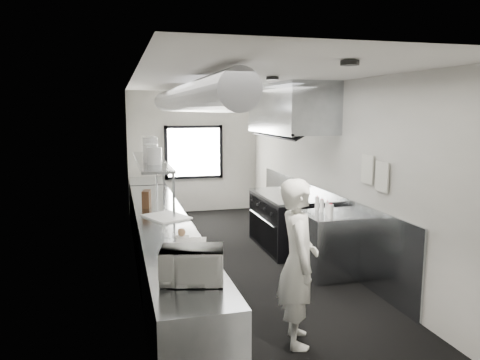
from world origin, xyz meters
TOP-DOWN VIEW (x-y plane):
  - floor at (0.00, 0.00)m, footprint 3.00×8.00m
  - ceiling at (0.00, 0.00)m, footprint 3.00×8.00m
  - wall_back at (0.00, 4.00)m, footprint 3.00×0.02m
  - wall_front at (0.00, -4.00)m, footprint 3.00×0.02m
  - wall_left at (-1.50, 0.00)m, footprint 0.02×8.00m
  - wall_right at (1.50, 0.00)m, footprint 0.02×8.00m
  - wall_cladding at (1.48, 0.30)m, footprint 0.03×5.50m
  - hvac_duct at (-0.70, 0.40)m, footprint 0.40×6.40m
  - service_window at (0.00, 3.96)m, footprint 1.36×0.05m
  - exhaust_hood at (1.10, 0.70)m, footprint 0.81×2.20m
  - prep_counter at (-1.15, -0.50)m, footprint 0.70×6.00m
  - pass_shelf at (-1.19, 1.00)m, footprint 0.45×3.00m
  - range at (1.04, 0.70)m, footprint 0.88×1.60m
  - bottle_station at (1.15, -0.70)m, footprint 0.65×0.80m
  - far_work_table at (-1.15, 3.20)m, footprint 0.70×1.20m
  - notice_sheet_a at (1.47, -1.20)m, footprint 0.02×0.28m
  - notice_sheet_b at (1.47, -1.55)m, footprint 0.02×0.28m
  - line_cook at (0.00, -2.44)m, footprint 0.54×0.70m
  - microwave at (-1.13, -2.80)m, footprint 0.57×0.48m
  - deli_tub_a at (-1.30, -2.47)m, footprint 0.18×0.18m
  - deli_tub_b at (-1.33, -2.40)m, footprint 0.15×0.15m
  - newspaper at (-0.97, -1.64)m, footprint 0.42×0.49m
  - small_plate at (-1.03, -1.37)m, footprint 0.21×0.21m
  - pastry at (-1.03, -1.37)m, footprint 0.10×0.10m
  - cutting_board at (-1.10, -0.32)m, footprint 0.69×0.76m
  - knife_block at (-1.31, 0.44)m, footprint 0.16×0.26m
  - plate_stack_a at (-1.19, 0.32)m, footprint 0.26×0.26m
  - plate_stack_b at (-1.22, 0.66)m, footprint 0.23×0.23m
  - plate_stack_c at (-1.17, 1.33)m, footprint 0.30×0.30m
  - plate_stack_d at (-1.17, 1.69)m, footprint 0.24×0.24m
  - squeeze_bottle_a at (1.07, -0.97)m, footprint 0.07×0.07m
  - squeeze_bottle_b at (1.09, -0.88)m, footprint 0.07×0.07m
  - squeeze_bottle_c at (1.13, -0.73)m, footprint 0.07×0.07m
  - squeeze_bottle_d at (1.13, -0.54)m, footprint 0.07×0.07m
  - squeeze_bottle_e at (1.13, -0.38)m, footprint 0.07×0.07m

SIDE VIEW (x-z plane):
  - floor at x=0.00m, z-range -0.01..0.01m
  - prep_counter at x=-1.15m, z-range 0.00..0.90m
  - bottle_station at x=1.15m, z-range 0.00..0.90m
  - far_work_table at x=-1.15m, z-range 0.00..0.90m
  - range at x=1.04m, z-range 0.00..0.94m
  - wall_cladding at x=1.48m, z-range 0.00..1.10m
  - line_cook at x=0.00m, z-range 0.00..1.71m
  - newspaper at x=-0.97m, z-range 0.90..0.91m
  - small_plate at x=-1.03m, z-range 0.90..0.91m
  - cutting_board at x=-1.10m, z-range 0.90..0.92m
  - deli_tub_b at x=-1.33m, z-range 0.90..0.99m
  - deli_tub_a at x=-1.30m, z-range 0.90..1.00m
  - pastry at x=-1.03m, z-range 0.91..1.01m
  - squeeze_bottle_b at x=1.09m, z-range 0.90..1.07m
  - squeeze_bottle_d at x=1.13m, z-range 0.90..1.08m
  - squeeze_bottle_c at x=1.13m, z-range 0.90..1.09m
  - squeeze_bottle_e at x=1.13m, z-range 0.90..1.09m
  - squeeze_bottle_a at x=1.07m, z-range 0.90..1.10m
  - knife_block at x=-1.31m, z-range 0.90..1.16m
  - microwave at x=-1.13m, z-range 0.90..1.20m
  - service_window at x=0.00m, z-range 0.77..2.02m
  - wall_back at x=0.00m, z-range 0.00..2.80m
  - wall_front at x=0.00m, z-range 0.00..2.80m
  - wall_left at x=-1.50m, z-range 0.00..2.80m
  - wall_right at x=1.50m, z-range 0.00..2.80m
  - pass_shelf at x=-1.19m, z-range 1.20..1.88m
  - notice_sheet_b at x=1.47m, z-range 1.36..1.74m
  - notice_sheet_a at x=1.47m, z-range 1.41..1.79m
  - plate_stack_a at x=-1.19m, z-range 1.57..1.83m
  - plate_stack_b at x=-1.22m, z-range 1.57..1.85m
  - plate_stack_d at x=-1.17m, z-range 1.57..1.91m
  - plate_stack_c at x=-1.17m, z-range 1.57..1.92m
  - exhaust_hood at x=1.10m, z-range 1.95..2.83m
  - hvac_duct at x=-0.70m, z-range 2.35..2.75m
  - ceiling at x=0.00m, z-range 2.79..2.80m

